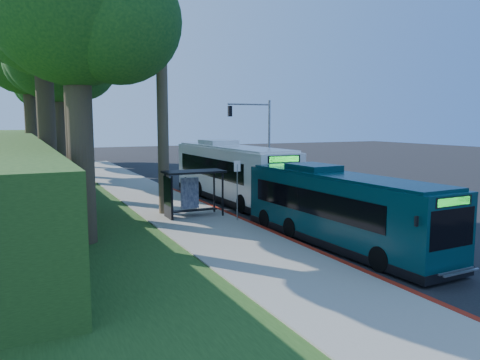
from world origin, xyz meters
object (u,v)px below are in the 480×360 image
bus_shelter (189,185)px  white_bus (231,172)px  pickup (234,173)px  teal_bus (337,207)px

bus_shelter → white_bus: size_ratio=0.25×
white_bus → pickup: 8.93m
bus_shelter → white_bus: 6.10m
white_bus → teal_bus: white_bus is taller
bus_shelter → teal_bus: size_ratio=0.29×
bus_shelter → teal_bus: bearing=-64.0°
white_bus → teal_bus: size_ratio=1.19×
bus_shelter → pickup: 14.78m
white_bus → teal_bus: 12.07m
bus_shelter → pickup: bearing=55.7°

